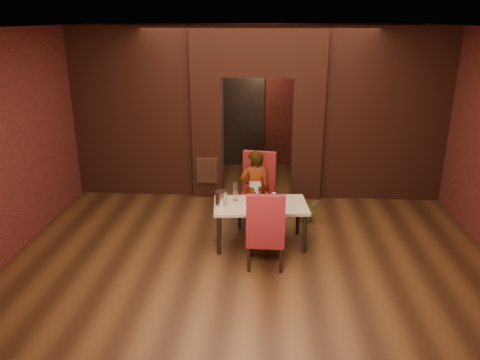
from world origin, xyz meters
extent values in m
plane|color=#412310|center=(0.00, 0.00, 0.00)|extent=(8.00, 8.00, 0.00)
cube|color=silver|center=(0.00, 0.00, 3.20)|extent=(7.00, 8.00, 0.04)
cube|color=maroon|center=(0.00, 4.00, 1.60)|extent=(7.00, 0.04, 3.20)
cube|color=maroon|center=(0.00, -4.00, 1.60)|extent=(7.00, 0.04, 3.20)
cube|color=maroon|center=(-3.50, 0.00, 1.60)|extent=(0.04, 8.00, 3.20)
cube|color=maroon|center=(-0.95, 2.00, 1.15)|extent=(0.55, 0.55, 2.30)
cube|color=maroon|center=(0.95, 2.00, 1.15)|extent=(0.55, 0.55, 2.30)
cube|color=maroon|center=(0.00, 2.00, 2.75)|extent=(2.45, 0.55, 0.90)
cube|color=maroon|center=(-2.36, 2.00, 1.60)|extent=(2.28, 0.35, 3.20)
cube|color=maroon|center=(2.36, 2.00, 1.60)|extent=(2.28, 0.35, 3.20)
cube|color=#A0532E|center=(-0.95, 1.71, 0.55)|extent=(0.40, 0.03, 0.50)
cube|color=black|center=(-0.40, 3.94, 1.05)|extent=(0.90, 0.08, 2.10)
cube|color=black|center=(-0.40, 3.90, 1.05)|extent=(1.02, 0.04, 2.22)
cube|color=tan|center=(0.12, -0.19, 0.33)|extent=(1.47, 0.92, 0.66)
cube|color=maroon|center=(0.03, 0.51, 0.61)|extent=(0.64, 0.64, 1.22)
cube|color=maroon|center=(0.20, -0.84, 0.57)|extent=(0.52, 0.52, 1.14)
imported|color=silver|center=(0.01, 0.38, 0.67)|extent=(0.52, 0.37, 1.33)
cube|color=white|center=(0.04, -0.34, 0.66)|extent=(0.34, 0.32, 0.00)
cylinder|color=#A9AAB1|center=(-0.48, -0.25, 0.77)|extent=(0.18, 0.18, 0.22)
cylinder|color=white|center=(-0.28, -0.05, 0.80)|extent=(0.07, 0.07, 0.29)
imported|color=#376F2C|center=(0.90, 0.73, 0.19)|extent=(0.45, 0.44, 0.38)
camera|label=1|loc=(0.21, -6.74, 3.33)|focal=35.00mm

